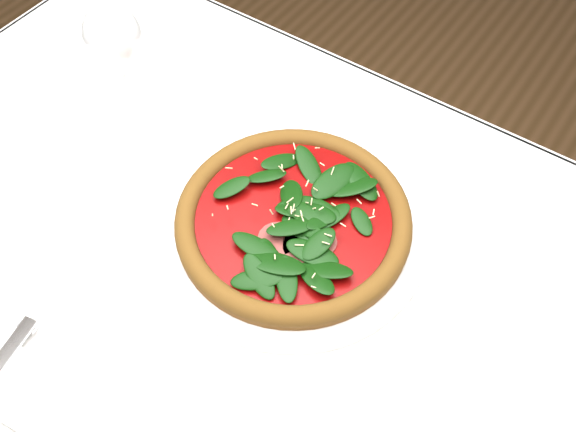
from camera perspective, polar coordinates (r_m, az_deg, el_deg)
The scene contains 6 objects.
ground at distance 1.52m, azimuth -2.86°, elevation -18.53°, with size 6.00×6.00×0.00m, color brown.
dining_table at distance 0.93m, azimuth -4.50°, elevation -6.47°, with size 1.21×0.81×0.75m.
plate at distance 0.85m, azimuth 0.47°, elevation -0.92°, with size 0.36×0.36×0.02m.
pizza at distance 0.83m, azimuth 0.48°, elevation -0.11°, with size 0.34×0.34×0.04m.
wine_glass at distance 0.93m, azimuth -15.21°, elevation 14.66°, with size 0.08×0.08×0.20m.
fork at distance 0.82m, azimuth -23.36°, elevation -10.63°, with size 0.06×0.18×0.00m.
Camera 1 is at (0.32, -0.33, 1.45)m, focal length 40.00 mm.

